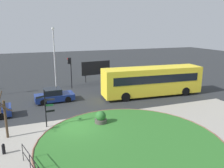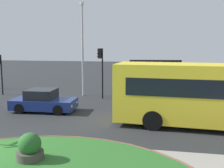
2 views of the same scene
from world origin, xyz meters
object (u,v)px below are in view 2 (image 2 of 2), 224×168
(billboard_left, at_px, (155,72))
(planter_near_signpost, at_px, (30,149))
(lamppost_tall, at_px, (83,46))
(car_trailing, at_px, (43,101))
(traffic_light_far, at_px, (101,62))

(billboard_left, distance_m, planter_near_signpost, 15.14)
(lamppost_tall, bearing_deg, car_trailing, -99.29)
(lamppost_tall, height_order, planter_near_signpost, lamppost_tall)
(lamppost_tall, bearing_deg, billboard_left, 15.49)
(car_trailing, relative_size, billboard_left, 0.94)
(car_trailing, bearing_deg, billboard_left, 44.67)
(car_trailing, height_order, planter_near_signpost, car_trailing)
(car_trailing, bearing_deg, lamppost_tall, 78.40)
(lamppost_tall, bearing_deg, planter_near_signpost, -81.61)
(traffic_light_far, height_order, lamppost_tall, lamppost_tall)
(traffic_light_far, relative_size, planter_near_signpost, 3.64)
(traffic_light_far, xyz_separation_m, lamppost_tall, (-1.73, 0.86, 1.21))
(lamppost_tall, xyz_separation_m, planter_near_signpost, (1.90, -12.90, -3.62))
(car_trailing, relative_size, traffic_light_far, 1.03)
(lamppost_tall, relative_size, planter_near_signpost, 7.02)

